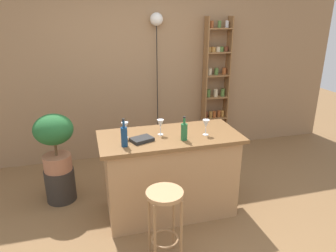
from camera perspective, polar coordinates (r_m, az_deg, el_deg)
name	(u,v)px	position (r m, az deg, el deg)	size (l,w,h in m)	color
ground	(177,226)	(3.44, 1.70, -17.69)	(12.00, 12.00, 0.00)	brown
back_wall	(139,64)	(4.67, -5.24, 11.24)	(6.40, 0.10, 2.80)	#997551
kitchen_counter	(170,174)	(3.43, 0.30, -8.67)	(1.47, 0.69, 0.91)	tan
bar_stool	(165,211)	(2.75, -0.60, -15.20)	(0.32, 0.32, 0.70)	#997047
spice_shelf	(216,88)	(4.94, 8.71, 6.85)	(0.39, 0.17, 2.06)	olive
plant_stool	(61,185)	(3.95, -19.01, -10.09)	(0.34, 0.34, 0.39)	#2D2823
potted_plant	(54,138)	(3.70, -20.04, -2.01)	(0.43, 0.39, 0.67)	#A86B4C
bottle_soda_blue	(184,131)	(3.09, 2.96, -0.97)	(0.07, 0.07, 0.24)	#236638
bottle_vinegar	(124,136)	(2.96, -8.00, -1.84)	(0.06, 0.06, 0.27)	navy
wine_glass_left	(160,124)	(3.21, -1.39, 0.37)	(0.07, 0.07, 0.16)	silver
wine_glass_center	(125,127)	(3.16, -7.87, -0.13)	(0.07, 0.07, 0.16)	silver
wine_glass_right	(206,124)	(3.23, 6.94, 0.34)	(0.07, 0.07, 0.16)	silver
cookbook	(142,139)	(3.09, -4.80, -2.45)	(0.21, 0.15, 0.04)	black
pendant_globe_light	(157,23)	(4.56, -2.11, 18.32)	(0.18, 0.18, 2.11)	black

